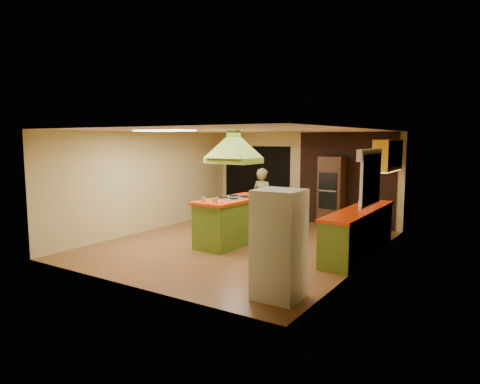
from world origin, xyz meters
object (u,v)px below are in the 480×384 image
Objects in this scene: kitchen_island at (234,220)px; canister_large at (373,198)px; refrigerator at (279,244)px; dining_table at (240,206)px; man at (263,200)px; wall_oven at (332,192)px.

kitchen_island is 3.13m from canister_large.
kitchen_island is at bearing 132.93° from refrigerator.
kitchen_island is 2.29× the size of dining_table.
canister_large is (2.57, 1.71, 0.51)m from kitchen_island.
man reaches higher than dining_table.
refrigerator is at bearing -80.23° from wall_oven.
kitchen_island is 2.37m from dining_table.
kitchen_island is at bearing -114.38° from wall_oven.
man is 1.34m from dining_table.
kitchen_island is 1.30× the size of refrigerator.
canister_large is at bearing 85.63° from refrigerator.
canister_large is at bearing -164.33° from man.
wall_oven reaches higher than dining_table.
wall_oven is 1.90m from canister_large.
kitchen_island is 1.41m from man.
wall_oven is at bearing -118.70° from man.
man is at bearing 94.43° from kitchen_island.
dining_table is at bearing 126.52° from refrigerator.
canister_large is at bearing 36.01° from kitchen_island.
refrigerator is (2.44, -3.79, -0.00)m from man.
canister_large is (0.19, 4.12, 0.22)m from refrigerator.
dining_table is (-1.15, 2.07, -0.04)m from kitchen_island.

